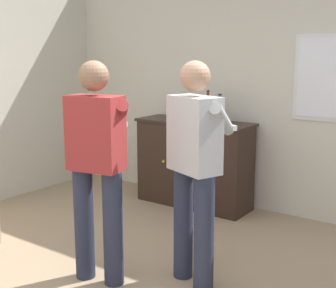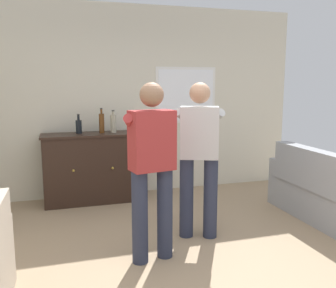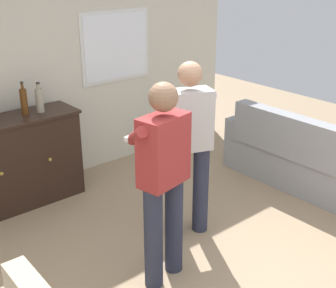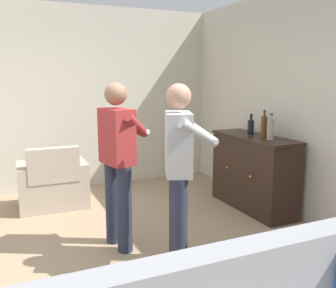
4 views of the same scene
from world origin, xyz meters
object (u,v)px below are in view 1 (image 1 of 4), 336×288
(bottle_wine_green, at_px, (186,110))
(bottle_liquor_amber, at_px, (219,111))
(sideboard_cabinet, at_px, (194,163))
(bottle_spirits_clear, at_px, (208,109))
(person_standing_left, at_px, (97,162))
(person_standing_right, at_px, (195,164))

(bottle_wine_green, bearing_deg, bottle_liquor_amber, -7.12)
(sideboard_cabinet, relative_size, bottle_spirits_clear, 3.86)
(sideboard_cabinet, xyz_separation_m, bottle_wine_green, (-0.15, 0.05, 0.59))
(bottle_wine_green, xyz_separation_m, person_standing_left, (0.53, -2.00, -0.14))
(bottle_spirits_clear, relative_size, person_standing_right, 0.21)
(bottle_spirits_clear, bearing_deg, bottle_wine_green, 173.89)
(bottle_wine_green, height_order, bottle_liquor_amber, bottle_liquor_amber)
(person_standing_left, relative_size, person_standing_right, 1.00)
(person_standing_left, bearing_deg, bottle_liquor_amber, 91.64)
(sideboard_cabinet, bearing_deg, bottle_spirits_clear, 5.91)
(bottle_liquor_amber, bearing_deg, person_standing_left, -88.36)
(bottle_liquor_amber, distance_m, bottle_spirits_clear, 0.16)
(bottle_liquor_amber, height_order, person_standing_left, person_standing_left)
(bottle_liquor_amber, xyz_separation_m, person_standing_left, (0.06, -1.94, -0.17))
(bottle_liquor_amber, height_order, person_standing_right, person_standing_right)
(bottle_liquor_amber, distance_m, person_standing_left, 1.95)
(bottle_spirits_clear, xyz_separation_m, person_standing_left, (0.21, -1.96, -0.18))
(bottle_liquor_amber, bearing_deg, bottle_wine_green, 172.88)
(bottle_spirits_clear, bearing_deg, person_standing_right, -62.24)
(sideboard_cabinet, bearing_deg, person_standing_left, -79.14)
(bottle_liquor_amber, xyz_separation_m, bottle_spirits_clear, (-0.16, 0.03, 0.01))
(bottle_spirits_clear, bearing_deg, person_standing_left, -83.75)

